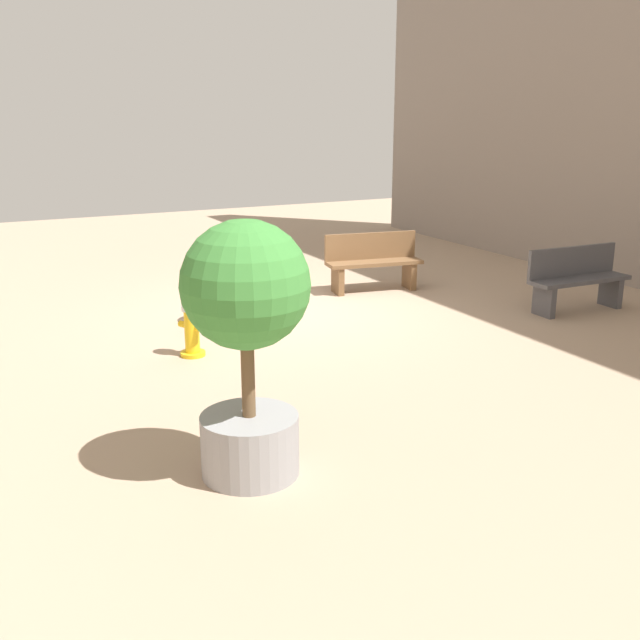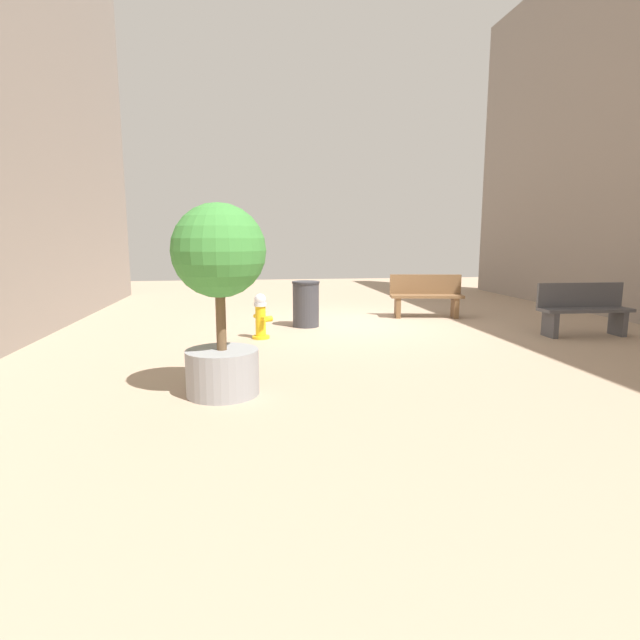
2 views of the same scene
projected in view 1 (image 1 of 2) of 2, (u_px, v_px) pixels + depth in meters
The scene contains 6 objects.
ground_plane at pixel (292, 311), 11.09m from camera, with size 23.40×23.40×0.00m, color tan.
fire_hydrant at pixel (192, 325), 8.97m from camera, with size 0.37×0.40×0.80m.
bench_near at pixel (373, 261), 12.24m from camera, with size 1.65×0.71×0.95m.
bench_far at pixel (577, 278), 11.01m from camera, with size 1.65×0.49×0.95m.
planter_tree at pixel (247, 325), 5.80m from camera, with size 1.02×1.02×2.12m.
trash_bin at pixel (231, 292), 10.30m from camera, with size 0.55×0.55×0.91m.
Camera 1 is at (4.53, 9.70, 2.92)m, focal length 41.38 mm.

